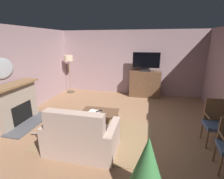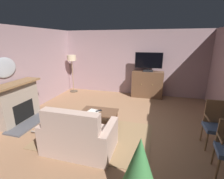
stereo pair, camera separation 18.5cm
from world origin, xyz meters
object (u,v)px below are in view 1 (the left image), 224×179
(wall_mirror_oval, at_px, (2,68))
(sofa_floral, at_px, (81,137))
(television, at_px, (146,61))
(coffee_table, at_px, (100,113))
(fireplace, at_px, (17,105))
(folded_newspaper, at_px, (94,111))
(tv_remote, at_px, (99,111))
(tv_cabinet, at_px, (145,84))
(floor_lamp, at_px, (69,63))
(cat, at_px, (49,132))
(potted_plant_leafy_by_curtain, at_px, (147,168))
(side_chair_tucked_against_wall, at_px, (215,121))

(wall_mirror_oval, xyz_separation_m, sofa_floral, (2.44, -0.76, -1.19))
(television, relative_size, coffee_table, 1.05)
(television, distance_m, coffee_table, 3.05)
(fireplace, relative_size, folded_newspaper, 4.79)
(fireplace, xyz_separation_m, folded_newspaper, (2.10, 0.34, -0.12))
(coffee_table, xyz_separation_m, sofa_floral, (-0.05, -1.14, -0.03))
(fireplace, xyz_separation_m, television, (3.31, 3.02, 0.91))
(coffee_table, xyz_separation_m, tv_remote, (-0.01, -0.01, 0.06))
(coffee_table, bearing_deg, tv_cabinet, 68.37)
(tv_cabinet, bearing_deg, tv_remote, -111.84)
(tv_remote, relative_size, floor_lamp, 0.11)
(cat, bearing_deg, sofa_floral, -19.34)
(potted_plant_leafy_by_curtain, bearing_deg, folded_newspaper, 126.41)
(cat, distance_m, floor_lamp, 3.70)
(tv_remote, relative_size, cat, 0.25)
(television, distance_m, potted_plant_leafy_by_curtain, 4.68)
(tv_cabinet, height_order, folded_newspaper, tv_cabinet)
(fireplace, bearing_deg, floor_lamp, 87.92)
(fireplace, relative_size, coffee_table, 1.47)
(folded_newspaper, bearing_deg, cat, -128.61)
(television, relative_size, potted_plant_leafy_by_curtain, 0.99)
(coffee_table, bearing_deg, side_chair_tucked_against_wall, -3.85)
(television, xyz_separation_m, side_chair_tucked_against_wall, (1.61, -2.83, -0.91))
(side_chair_tucked_against_wall, bearing_deg, sofa_floral, -160.70)
(television, xyz_separation_m, tv_remote, (-1.08, -2.65, -1.02))
(sofa_floral, bearing_deg, television, 73.53)
(coffee_table, xyz_separation_m, side_chair_tucked_against_wall, (2.68, -0.18, 0.16))
(wall_mirror_oval, bearing_deg, fireplace, 0.00)
(television, height_order, side_chair_tucked_against_wall, television)
(potted_plant_leafy_by_curtain, height_order, cat, potted_plant_leafy_by_curtain)
(fireplace, relative_size, potted_plant_leafy_by_curtain, 1.38)
(folded_newspaper, xyz_separation_m, cat, (-0.90, -0.75, -0.30))
(tv_remote, height_order, cat, tv_remote)
(fireplace, bearing_deg, sofa_floral, -19.15)
(cat, bearing_deg, wall_mirror_oval, 164.10)
(tv_remote, height_order, side_chair_tucked_against_wall, side_chair_tucked_against_wall)
(television, height_order, sofa_floral, television)
(television, height_order, potted_plant_leafy_by_curtain, television)
(wall_mirror_oval, height_order, floor_lamp, wall_mirror_oval)
(wall_mirror_oval, bearing_deg, sofa_floral, -17.31)
(tv_cabinet, height_order, tv_remote, tv_cabinet)
(tv_cabinet, distance_m, cat, 4.10)
(side_chair_tucked_against_wall, height_order, floor_lamp, floor_lamp)
(tv_cabinet, bearing_deg, folded_newspaper, -113.85)
(fireplace, height_order, television, television)
(tv_remote, bearing_deg, cat, -13.69)
(tv_cabinet, relative_size, television, 1.17)
(wall_mirror_oval, xyz_separation_m, cat, (1.44, -0.41, -1.41))
(tv_cabinet, bearing_deg, potted_plant_leafy_by_curtain, -87.59)
(folded_newspaper, height_order, floor_lamp, floor_lamp)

